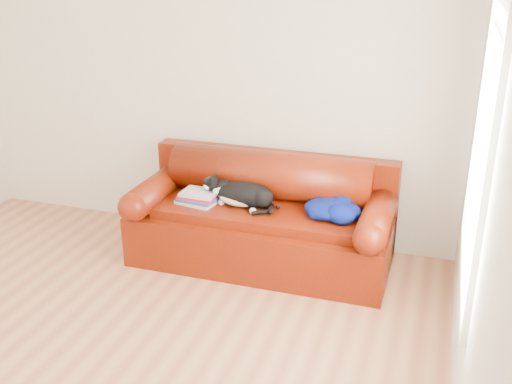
% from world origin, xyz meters
% --- Properties ---
extents(ground, '(4.50, 4.50, 0.00)m').
position_xyz_m(ground, '(0.00, 0.00, 0.00)').
color(ground, '#92553A').
rests_on(ground, ground).
extents(room_shell, '(4.52, 4.02, 2.61)m').
position_xyz_m(room_shell, '(0.12, 0.02, 1.67)').
color(room_shell, beige).
rests_on(room_shell, ground).
extents(sofa_base, '(2.10, 0.90, 0.50)m').
position_xyz_m(sofa_base, '(0.70, 1.49, 0.24)').
color(sofa_base, '#3E0502').
rests_on(sofa_base, ground).
extents(sofa_back, '(2.10, 1.01, 0.88)m').
position_xyz_m(sofa_back, '(0.70, 1.74, 0.54)').
color(sofa_back, '#3E0502').
rests_on(sofa_back, ground).
extents(book_stack, '(0.35, 0.29, 0.10)m').
position_xyz_m(book_stack, '(0.19, 1.40, 0.55)').
color(book_stack, beige).
rests_on(book_stack, sofa_base).
extents(cat, '(0.66, 0.34, 0.25)m').
position_xyz_m(cat, '(0.56, 1.45, 0.59)').
color(cat, black).
rests_on(cat, sofa_base).
extents(blanket, '(0.51, 0.51, 0.15)m').
position_xyz_m(blanket, '(1.28, 1.47, 0.56)').
color(blanket, '#03024E').
rests_on(blanket, sofa_base).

